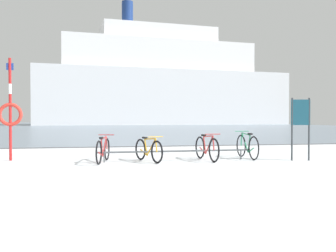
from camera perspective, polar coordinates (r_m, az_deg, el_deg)
ground at (r=59.98m, az=-9.17°, el=-0.07°), size 80.00×132.00×0.08m
bike_rack at (r=10.75m, az=1.14°, el=-3.98°), size 4.57×0.17×0.31m
bicycle_0 at (r=10.51m, az=-10.07°, el=-3.69°), size 0.53×1.69×0.77m
bicycle_1 at (r=10.51m, az=-3.07°, el=-3.74°), size 0.68×1.53×0.74m
bicycle_2 at (r=10.88m, az=6.05°, el=-3.43°), size 0.46×1.71×0.80m
bicycle_3 at (r=11.62m, az=12.21°, el=-3.08°), size 0.46×1.68×0.84m
info_sign at (r=11.44m, az=19.94°, el=1.13°), size 0.55×0.15×1.84m
rescue_post at (r=11.70m, az=-23.35°, el=2.07°), size 0.69×0.11×3.01m
ferry_ship at (r=76.52m, az=-0.89°, el=6.48°), size 52.34×17.49×24.81m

